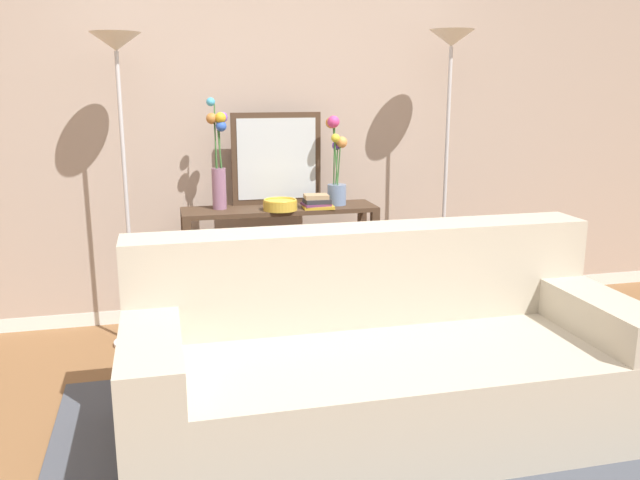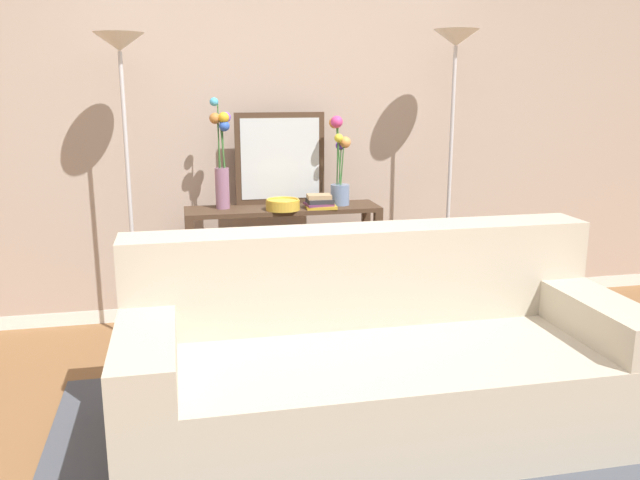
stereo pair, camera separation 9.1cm
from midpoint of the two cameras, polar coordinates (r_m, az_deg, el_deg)
ground_plane at (r=2.87m, az=0.61°, el=-19.38°), size 16.00×16.00×0.02m
back_wall at (r=4.43m, az=-5.36°, el=12.87°), size 12.00×0.15×3.03m
area_rug at (r=3.05m, az=6.70°, el=-17.01°), size 2.92×1.89×0.01m
couch at (r=3.05m, az=5.84°, el=-10.59°), size 2.24×0.97×0.88m
console_table at (r=4.22m, az=-2.55°, el=-0.51°), size 1.22×0.32×0.79m
floor_lamp_left at (r=3.95m, az=-15.93°, el=11.17°), size 0.28×0.28×1.82m
floor_lamp_right at (r=4.32m, az=12.01°, el=12.03°), size 0.28×0.28×1.87m
wall_mirror at (r=4.25m, az=-2.83°, el=7.01°), size 0.57×0.02×0.58m
vase_tall_flowers at (r=4.11m, az=-7.82°, el=6.85°), size 0.13×0.10×0.68m
vase_short_flowers at (r=4.21m, az=2.32°, el=6.34°), size 0.14×0.13×0.56m
fruit_bowl at (r=4.07m, az=-2.58°, el=3.08°), size 0.21×0.21×0.07m
book_stack at (r=4.12m, az=0.61°, el=3.28°), size 0.20×0.16×0.09m
book_row_under_console at (r=4.32m, az=-6.73°, el=-6.86°), size 0.36×0.17×0.13m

